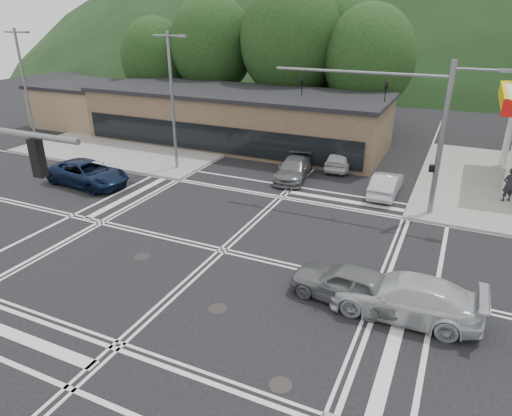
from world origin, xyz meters
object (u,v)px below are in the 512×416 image
at_px(car_queue_a, 386,184).
at_px(pedestrian, 509,185).
at_px(car_northbound, 293,169).
at_px(car_silver_east, 404,297).
at_px(car_queue_b, 340,158).
at_px(car_blue_west, 88,173).
at_px(car_grey_center, 348,284).

xyz_separation_m(car_queue_a, pedestrian, (6.45, 1.56, 0.45)).
bearing_deg(car_queue_a, car_northbound, -3.60).
bearing_deg(car_northbound, car_silver_east, -61.90).
height_order(car_queue_b, pedestrian, pedestrian).
bearing_deg(car_northbound, pedestrian, -2.44).
xyz_separation_m(car_silver_east, car_queue_b, (-6.52, 15.51, -0.05)).
distance_m(car_silver_east, car_queue_b, 16.83).
height_order(car_blue_west, car_queue_a, car_blue_west).
bearing_deg(car_blue_west, car_grey_center, -101.78).
bearing_deg(car_grey_center, car_queue_a, -168.81).
bearing_deg(car_queue_a, pedestrian, -166.06).
height_order(car_queue_a, car_queue_b, car_queue_b).
height_order(car_grey_center, car_queue_a, car_grey_center).
height_order(car_grey_center, car_silver_east, car_silver_east).
bearing_deg(car_blue_west, car_northbound, -54.76).
xyz_separation_m(car_blue_west, car_silver_east, (20.01, -5.57, 0.00)).
relative_size(car_grey_center, car_northbound, 0.96).
xyz_separation_m(car_silver_east, pedestrian, (3.75, 13.22, 0.36)).
distance_m(car_blue_west, car_queue_b, 16.76).
distance_m(car_silver_east, car_northbound, 14.88).
xyz_separation_m(car_blue_west, car_northbound, (11.31, 6.49, -0.11)).
xyz_separation_m(car_blue_west, car_queue_a, (17.31, 6.08, -0.09)).
relative_size(car_blue_west, car_queue_b, 1.31).
height_order(car_northbound, pedestrian, pedestrian).
bearing_deg(car_silver_east, car_grey_center, -91.06).
relative_size(car_queue_b, car_northbound, 0.93).
height_order(car_blue_west, car_northbound, car_blue_west).
relative_size(car_queue_a, car_northbound, 0.91).
height_order(car_silver_east, car_queue_a, car_silver_east).
xyz_separation_m(car_grey_center, car_queue_b, (-4.48, 15.49, -0.02)).
height_order(car_grey_center, car_northbound, car_grey_center).
bearing_deg(car_queue_a, car_grey_center, 93.59).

